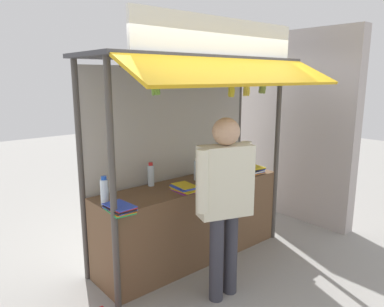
% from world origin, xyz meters
% --- Properties ---
extents(ground_plane, '(20.00, 20.00, 0.00)m').
position_xyz_m(ground_plane, '(0.00, 0.00, 0.00)').
color(ground_plane, gray).
extents(stall_counter, '(2.31, 0.60, 0.90)m').
position_xyz_m(stall_counter, '(0.00, 0.00, 0.45)').
color(stall_counter, brown).
rests_on(stall_counter, ground).
extents(stall_structure, '(2.51, 1.39, 2.65)m').
position_xyz_m(stall_structure, '(0.00, 0.05, 1.58)').
color(stall_structure, '#4C4742').
rests_on(stall_structure, ground).
extents(water_bottle_back_right, '(0.07, 0.07, 0.26)m').
position_xyz_m(water_bottle_back_right, '(0.13, 0.07, 1.02)').
color(water_bottle_back_right, silver).
rests_on(water_bottle_back_right, stall_counter).
extents(water_bottle_right, '(0.07, 0.07, 0.27)m').
position_xyz_m(water_bottle_right, '(-0.40, 0.23, 1.03)').
color(water_bottle_right, silver).
rests_on(water_bottle_right, stall_counter).
extents(water_bottle_mid_left, '(0.08, 0.08, 0.28)m').
position_xyz_m(water_bottle_mid_left, '(-1.08, 0.01, 1.03)').
color(water_bottle_mid_left, silver).
rests_on(water_bottle_mid_left, stall_counter).
extents(water_bottle_far_left, '(0.08, 0.08, 0.29)m').
position_xyz_m(water_bottle_far_left, '(0.89, 0.07, 1.03)').
color(water_bottle_far_left, silver).
rests_on(water_bottle_far_left, stall_counter).
extents(magazine_stack_mid_right, '(0.25, 0.29, 0.08)m').
position_xyz_m(magazine_stack_mid_right, '(0.89, -0.13, 0.94)').
color(magazine_stack_mid_right, white).
rests_on(magazine_stack_mid_right, stall_counter).
extents(magazine_stack_back_left, '(0.22, 0.29, 0.07)m').
position_xyz_m(magazine_stack_back_left, '(-0.24, -0.15, 0.93)').
color(magazine_stack_back_left, purple).
rests_on(magazine_stack_back_left, stall_counter).
extents(magazine_stack_front_left, '(0.27, 0.32, 0.06)m').
position_xyz_m(magazine_stack_front_left, '(0.43, -0.01, 0.93)').
color(magazine_stack_front_left, black).
rests_on(magazine_stack_front_left, stall_counter).
extents(magazine_stack_front_right, '(0.22, 0.32, 0.06)m').
position_xyz_m(magazine_stack_front_right, '(-1.06, -0.24, 0.93)').
color(magazine_stack_front_right, green).
rests_on(magazine_stack_front_right, stall_counter).
extents(banana_bunch_rightmost, '(0.08, 0.08, 0.28)m').
position_xyz_m(banana_bunch_rightmost, '(0.20, -0.40, 1.95)').
color(banana_bunch_rightmost, '#332D23').
extents(banana_bunch_inner_left, '(0.10, 0.09, 0.24)m').
position_xyz_m(banana_bunch_inner_left, '(-0.76, -0.40, 2.01)').
color(banana_bunch_inner_left, '#332D23').
extents(banana_bunch_leftmost, '(0.09, 0.09, 0.28)m').
position_xyz_m(banana_bunch_leftmost, '(0.43, -0.40, 1.96)').
color(banana_bunch_leftmost, '#332D23').
extents(banana_bunch_inner_right, '(0.09, 0.10, 0.26)m').
position_xyz_m(banana_bunch_inner_right, '(0.70, -0.40, 1.98)').
color(banana_bunch_inner_right, '#332D23').
extents(vendor_person, '(0.66, 0.37, 1.74)m').
position_xyz_m(vendor_person, '(-0.28, -0.80, 1.05)').
color(vendor_person, '#383842').
rests_on(vendor_person, ground).
extents(neighbour_wall, '(0.20, 2.40, 2.74)m').
position_xyz_m(neighbour_wall, '(2.05, 0.30, 1.37)').
color(neighbour_wall, '#B2A8A4').
rests_on(neighbour_wall, ground).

